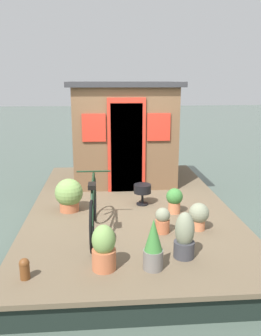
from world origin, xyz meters
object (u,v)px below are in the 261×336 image
potted_plant_fern (199,215)px  potted_plant_thyme (184,237)px  potted_plant_rosemary (163,220)px  charcoal_grill (142,190)px  mooring_bollard (25,268)px  potted_plant_sage (153,245)px  potted_plant_basil (174,199)px  bicycle (93,209)px  potted_plant_succulent (104,248)px  houseboat_cabin (124,131)px  potted_plant_ivy (69,194)px

potted_plant_fern → potted_plant_thyme: bearing=153.7°
potted_plant_rosemary → charcoal_grill: (1.19, 0.15, 0.08)m
potted_plant_fern → mooring_bollard: bearing=117.2°
potted_plant_rosemary → potted_plant_thyme: 0.75m
potted_plant_thyme → potted_plant_sage: potted_plant_sage is taller
potted_plant_rosemary → potted_plant_basil: bearing=-23.1°
bicycle → potted_plant_succulent: (-0.98, -0.14, -0.11)m
potted_plant_rosemary → potted_plant_sage: (-0.98, 0.27, 0.10)m
potted_plant_fern → potted_plant_sage: bearing=142.2°
potted_plant_succulent → bicycle: bearing=8.1°
potted_plant_thyme → bicycle: bearing=55.4°
houseboat_cabin → potted_plant_succulent: houseboat_cabin is taller
potted_plant_rosemary → potted_plant_fern: size_ratio=0.92×
potted_plant_thyme → potted_plant_rosemary: bearing=10.9°
potted_plant_basil → potted_plant_ivy: (0.23, 1.71, 0.05)m
potted_plant_succulent → potted_plant_basil: size_ratio=1.30×
houseboat_cabin → potted_plant_succulent: 3.96m
potted_plant_basil → potted_plant_sage: size_ratio=0.68×
potted_plant_basil → mooring_bollard: (-1.84, 2.02, -0.10)m
potted_plant_succulent → charcoal_grill: potted_plant_succulent is taller
bicycle → potted_plant_sage: 1.24m
potted_plant_fern → potted_plant_ivy: 2.14m
charcoal_grill → bicycle: bearing=144.6°
potted_plant_fern → potted_plant_ivy: potted_plant_ivy is taller
potted_plant_sage → charcoal_grill: size_ratio=1.69×
potted_plant_basil → potted_plant_thyme: size_ratio=0.71×
bicycle → potted_plant_fern: 1.52m
houseboat_cabin → bicycle: (-2.87, 0.60, -0.67)m
mooring_bollard → potted_plant_fern: bearing=-62.8°
bicycle → potted_plant_rosemary: bicycle is taller
potted_plant_rosemary → potted_plant_sage: 1.02m
potted_plant_sage → potted_plant_basil: bearing=-18.9°
potted_plant_fern → potted_plant_ivy: size_ratio=0.73×
potted_plant_fern → charcoal_grill: 1.32m
potted_plant_ivy → charcoal_grill: size_ratio=1.51×
charcoal_grill → houseboat_cabin: bearing=7.3°
potted_plant_sage → charcoal_grill: bearing=-3.2°
houseboat_cabin → bicycle: houseboat_cabin is taller
bicycle → potted_plant_basil: (0.72, -1.29, -0.15)m
potted_plant_thyme → charcoal_grill: (1.92, 0.30, -0.00)m
potted_plant_fern → bicycle: bearing=91.1°
potted_plant_rosemary → mooring_bollard: 2.01m
charcoal_grill → mooring_bollard: bearing=145.8°
houseboat_cabin → potted_plant_succulent: size_ratio=4.14×
potted_plant_thyme → potted_plant_sage: bearing=120.6°
potted_plant_rosemary → potted_plant_thyme: (-0.73, -0.14, 0.08)m
potted_plant_rosemary → potted_plant_fern: (0.06, -0.54, 0.03)m
bicycle → potted_plant_fern: bicycle is taller
potted_plant_rosemary → potted_plant_fern: 0.54m
potted_plant_rosemary → potted_plant_ivy: potted_plant_ivy is taller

